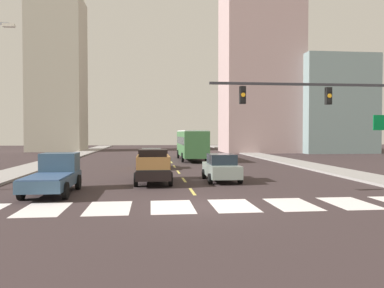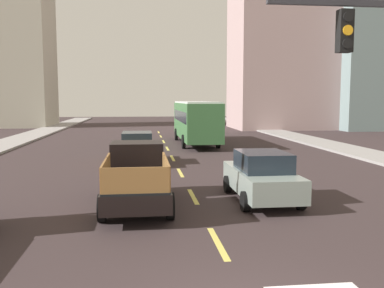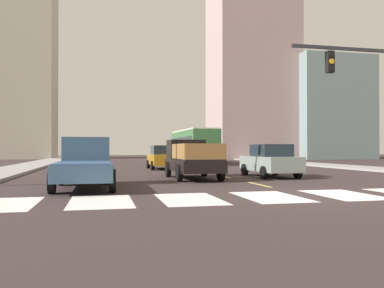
# 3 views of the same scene
# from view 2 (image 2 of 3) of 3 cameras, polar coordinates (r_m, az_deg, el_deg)

# --- Properties ---
(sidewalk_right) EXTENTS (2.93, 110.00, 0.15)m
(sidewalk_right) POSITION_cam_2_polar(r_m,az_deg,el_deg) (27.90, 23.41, -1.49)
(sidewalk_right) COLOR gray
(sidewalk_right) RESTS_ON ground
(lane_dash_0) EXTENTS (0.16, 2.40, 0.01)m
(lane_dash_0) POSITION_cam_2_polar(r_m,az_deg,el_deg) (10.63, 3.51, -13.17)
(lane_dash_0) COLOR #D4C455
(lane_dash_0) RESTS_ON ground
(lane_dash_1) EXTENTS (0.16, 2.40, 0.01)m
(lane_dash_1) POSITION_cam_2_polar(r_m,az_deg,el_deg) (15.38, 0.14, -7.08)
(lane_dash_1) COLOR #D4C455
(lane_dash_1) RESTS_ON ground
(lane_dash_2) EXTENTS (0.16, 2.40, 0.01)m
(lane_dash_2) POSITION_cam_2_polar(r_m,az_deg,el_deg) (20.25, -1.59, -3.88)
(lane_dash_2) COLOR #D4C455
(lane_dash_2) RESTS_ON ground
(lane_dash_3) EXTENTS (0.16, 2.40, 0.01)m
(lane_dash_3) POSITION_cam_2_polar(r_m,az_deg,el_deg) (25.18, -2.64, -1.93)
(lane_dash_3) COLOR #D4C455
(lane_dash_3) RESTS_ON ground
(lane_dash_4) EXTENTS (0.16, 2.40, 0.01)m
(lane_dash_4) POSITION_cam_2_polar(r_m,az_deg,el_deg) (30.13, -3.34, -0.62)
(lane_dash_4) COLOR #D4C455
(lane_dash_4) RESTS_ON ground
(lane_dash_5) EXTENTS (0.16, 2.40, 0.01)m
(lane_dash_5) POSITION_cam_2_polar(r_m,az_deg,el_deg) (35.09, -3.85, 0.33)
(lane_dash_5) COLOR #D4C455
(lane_dash_5) RESTS_ON ground
(lane_dash_6) EXTENTS (0.16, 2.40, 0.01)m
(lane_dash_6) POSITION_cam_2_polar(r_m,az_deg,el_deg) (40.06, -4.23, 1.04)
(lane_dash_6) COLOR #D4C455
(lane_dash_6) RESTS_ON ground
(lane_dash_7) EXTENTS (0.16, 2.40, 0.01)m
(lane_dash_7) POSITION_cam_2_polar(r_m,az_deg,el_deg) (45.04, -4.52, 1.59)
(lane_dash_7) COLOR #D4C455
(lane_dash_7) RESTS_ON ground
(pickup_stakebed) EXTENTS (2.18, 5.20, 1.96)m
(pickup_stakebed) POSITION_cam_2_polar(r_m,az_deg,el_deg) (14.27, -7.45, -4.34)
(pickup_stakebed) COLOR black
(pickup_stakebed) RESTS_ON ground
(city_bus) EXTENTS (2.72, 10.80, 3.32)m
(city_bus) POSITION_cam_2_polar(r_m,az_deg,el_deg) (33.04, 0.49, 3.38)
(city_bus) COLOR #3A6C3C
(city_bus) RESTS_ON ground
(sedan_near_right) EXTENTS (2.02, 4.40, 1.72)m
(sedan_near_right) POSITION_cam_2_polar(r_m,az_deg,el_deg) (23.34, -7.41, -0.48)
(sedan_near_right) COLOR #AB7418
(sedan_near_right) RESTS_ON ground
(sedan_far) EXTENTS (2.02, 4.40, 1.72)m
(sedan_far) POSITION_cam_2_polar(r_m,az_deg,el_deg) (14.81, 9.37, -4.30)
(sedan_far) COLOR gray
(sedan_far) RESTS_ON ground
(block_mid_left) EXTENTS (8.45, 8.75, 25.42)m
(block_mid_left) POSITION_cam_2_polar(r_m,az_deg,el_deg) (59.76, -22.75, 14.47)
(block_mid_left) COLOR #ADA996
(block_mid_left) RESTS_ON ground
(block_mid_right) EXTENTS (11.04, 10.29, 14.67)m
(block_mid_right) POSITION_cam_2_polar(r_m,az_deg,el_deg) (55.55, 23.30, 9.53)
(block_mid_right) COLOR gray
(block_mid_right) RESTS_ON ground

